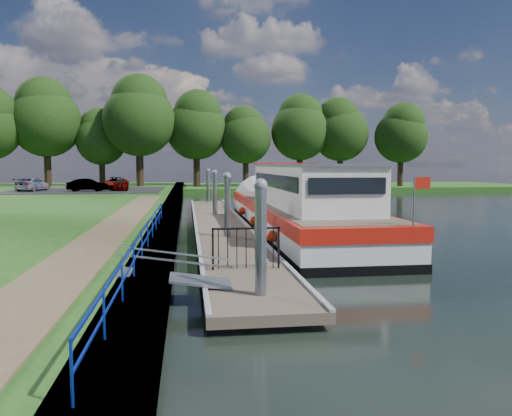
{
  "coord_description": "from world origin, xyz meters",
  "views": [
    {
      "loc": [
        -1.57,
        -11.09,
        3.25
      ],
      "look_at": [
        1.33,
        9.82,
        1.4
      ],
      "focal_mm": 35.0,
      "sensor_mm": 36.0,
      "label": 1
    }
  ],
  "objects": [
    {
      "name": "car_c",
      "position": [
        -15.6,
        37.05,
        1.43
      ],
      "size": [
        2.53,
        4.39,
        1.2
      ],
      "primitive_type": "imported",
      "rotation": [
        0.0,
        0.0,
        2.93
      ],
      "color": "#999999",
      "rests_on": "carpark"
    },
    {
      "name": "pontoon",
      "position": [
        0.0,
        13.0,
        0.18
      ],
      "size": [
        2.5,
        30.0,
        0.56
      ],
      "color": "brown",
      "rests_on": "ground"
    },
    {
      "name": "car_b",
      "position": [
        -10.44,
        35.41,
        1.4
      ],
      "size": [
        3.55,
        1.53,
        1.14
      ],
      "primitive_type": "imported",
      "rotation": [
        0.0,
        0.0,
        1.47
      ],
      "color": "#999999",
      "rests_on": "carpark"
    },
    {
      "name": "gangway",
      "position": [
        -1.85,
        0.5,
        0.63
      ],
      "size": [
        2.58,
        1.0,
        0.92
      ],
      "color": "#A5A8AD",
      "rests_on": "ground"
    },
    {
      "name": "blue_fence",
      "position": [
        -2.75,
        3.0,
        1.31
      ],
      "size": [
        0.04,
        18.04,
        0.72
      ],
      "color": "#0C2DBF",
      "rests_on": "riverbank"
    },
    {
      "name": "car_a",
      "position": [
        -7.69,
        36.52,
        1.4
      ],
      "size": [
        1.56,
        3.38,
        1.12
      ],
      "primitive_type": "imported",
      "rotation": [
        0.0,
        0.0,
        0.07
      ],
      "color": "#999999",
      "rests_on": "carpark"
    },
    {
      "name": "ground",
      "position": [
        0.0,
        0.0,
        0.0
      ],
      "size": [
        160.0,
        160.0,
        0.0
      ],
      "primitive_type": "plane",
      "color": "black",
      "rests_on": "ground"
    },
    {
      "name": "mooring_piles",
      "position": [
        0.0,
        13.0,
        1.28
      ],
      "size": [
        0.3,
        27.3,
        3.55
      ],
      "color": "gray",
      "rests_on": "ground"
    },
    {
      "name": "bank_edge",
      "position": [
        -2.55,
        15.0,
        0.39
      ],
      "size": [
        1.1,
        90.0,
        0.78
      ],
      "primitive_type": "cube",
      "color": "#473D2D",
      "rests_on": "ground"
    },
    {
      "name": "gate_panel",
      "position": [
        -0.0,
        2.2,
        1.15
      ],
      "size": [
        1.85,
        0.05,
        1.15
      ],
      "color": "black",
      "rests_on": "ground"
    },
    {
      "name": "footpath",
      "position": [
        -4.4,
        8.0,
        0.8
      ],
      "size": [
        1.6,
        40.0,
        0.05
      ],
      "primitive_type": "cube",
      "color": "brown",
      "rests_on": "riverbank"
    },
    {
      "name": "horizon_trees",
      "position": [
        -1.61,
        48.68,
        7.95
      ],
      "size": [
        54.38,
        10.03,
        12.87
      ],
      "color": "#332316",
      "rests_on": "ground"
    },
    {
      "name": "carpark",
      "position": [
        -11.0,
        38.0,
        0.81
      ],
      "size": [
        14.0,
        12.0,
        0.06
      ],
      "primitive_type": "cube",
      "color": "black",
      "rests_on": "riverbank"
    },
    {
      "name": "car_d",
      "position": [
        -8.58,
        39.3,
        1.42
      ],
      "size": [
        2.34,
        4.39,
        1.17
      ],
      "primitive_type": "imported",
      "rotation": [
        0.0,
        0.0,
        -0.1
      ],
      "color": "#999999",
      "rests_on": "carpark"
    },
    {
      "name": "far_bank",
      "position": [
        12.0,
        52.0,
        0.3
      ],
      "size": [
        60.0,
        18.0,
        0.6
      ],
      "primitive_type": "cube",
      "color": "#214E16",
      "rests_on": "ground"
    },
    {
      "name": "barge",
      "position": [
        3.6,
        12.99,
        1.09
      ],
      "size": [
        4.36,
        21.15,
        4.78
      ],
      "color": "black",
      "rests_on": "ground"
    }
  ]
}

